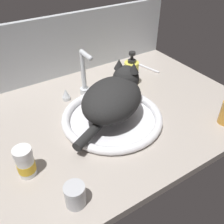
{
  "coord_description": "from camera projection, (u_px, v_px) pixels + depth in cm",
  "views": [
    {
      "loc": [
        -44.91,
        -66.59,
        63.23
      ],
      "look_at": [
        -5.25,
        -4.16,
        7.0
      ],
      "focal_mm": 40.4,
      "sensor_mm": 36.0,
      "label": 1
    }
  ],
  "objects": [
    {
      "name": "countertop",
      "position": [
        117.0,
        113.0,
        1.01
      ],
      "size": [
        103.35,
        74.95,
        3.0
      ],
      "primitive_type": "cube",
      "color": "#ADA399",
      "rests_on": "ground"
    },
    {
      "name": "toothbrush",
      "position": [
        145.0,
        67.0,
        1.29
      ],
      "size": [
        5.07,
        16.59,
        1.7
      ],
      "color": "silver",
      "rests_on": "countertop"
    },
    {
      "name": "metal_jar",
      "position": [
        75.0,
        195.0,
        0.65
      ],
      "size": [
        5.68,
        5.68,
        6.77
      ],
      "color": "#B2B5BA",
      "rests_on": "countertop"
    },
    {
      "name": "cat",
      "position": [
        115.0,
        96.0,
        0.91
      ],
      "size": [
        36.18,
        29.18,
        17.19
      ],
      "color": "black",
      "rests_on": "sink_basin"
    },
    {
      "name": "faucet",
      "position": [
        84.0,
        79.0,
        1.05
      ],
      "size": [
        20.63,
        9.85,
        20.47
      ],
      "color": "silver",
      "rests_on": "countertop"
    },
    {
      "name": "sink_basin",
      "position": [
        112.0,
        118.0,
        0.95
      ],
      "size": [
        37.83,
        37.83,
        3.0
      ],
      "color": "white",
      "rests_on": "countertop"
    },
    {
      "name": "backsplash_wall",
      "position": [
        73.0,
        47.0,
        1.19
      ],
      "size": [
        103.35,
        2.4,
        31.4
      ],
      "primitive_type": "cube",
      "color": "#B2B7BC",
      "rests_on": "ground"
    },
    {
      "name": "soap_pump_bottle",
      "position": [
        131.0,
        73.0,
        1.13
      ],
      "size": [
        6.43,
        6.43,
        15.74
      ],
      "color": "#E5DB4C",
      "rests_on": "countertop"
    },
    {
      "name": "pill_bottle",
      "position": [
        25.0,
        163.0,
        0.72
      ],
      "size": [
        5.38,
        5.38,
        10.16
      ],
      "color": "white",
      "rests_on": "countertop"
    }
  ]
}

